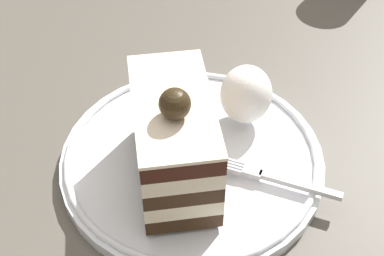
{
  "coord_description": "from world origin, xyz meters",
  "views": [
    {
      "loc": [
        -0.02,
        -0.33,
        0.37
      ],
      "look_at": [
        0.01,
        -0.02,
        0.05
      ],
      "focal_mm": 50.34,
      "sensor_mm": 36.0,
      "label": 1
    }
  ],
  "objects_px": {
    "dessert_plate": "(192,158)",
    "fork": "(271,177)",
    "whipped_cream_dollop": "(246,94)",
    "cake_slice": "(174,139)"
  },
  "relations": [
    {
      "from": "dessert_plate",
      "to": "cake_slice",
      "type": "height_order",
      "value": "cake_slice"
    },
    {
      "from": "whipped_cream_dollop",
      "to": "cake_slice",
      "type": "bearing_deg",
      "value": -137.96
    },
    {
      "from": "cake_slice",
      "to": "fork",
      "type": "height_order",
      "value": "cake_slice"
    },
    {
      "from": "dessert_plate",
      "to": "fork",
      "type": "distance_m",
      "value": 0.07
    },
    {
      "from": "whipped_cream_dollop",
      "to": "fork",
      "type": "distance_m",
      "value": 0.08
    },
    {
      "from": "cake_slice",
      "to": "fork",
      "type": "bearing_deg",
      "value": -10.27
    },
    {
      "from": "whipped_cream_dollop",
      "to": "fork",
      "type": "height_order",
      "value": "whipped_cream_dollop"
    },
    {
      "from": "whipped_cream_dollop",
      "to": "fork",
      "type": "relative_size",
      "value": 0.54
    },
    {
      "from": "dessert_plate",
      "to": "fork",
      "type": "xyz_separation_m",
      "value": [
        0.06,
        -0.04,
        0.01
      ]
    },
    {
      "from": "dessert_plate",
      "to": "cake_slice",
      "type": "xyz_separation_m",
      "value": [
        -0.02,
        -0.02,
        0.05
      ]
    }
  ]
}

